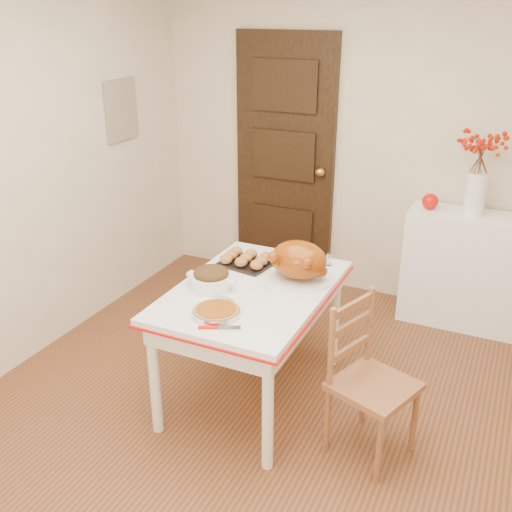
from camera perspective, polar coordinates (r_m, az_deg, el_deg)
The scene contains 18 objects.
floor at distance 3.52m, azimuth 0.54°, elevation -16.29°, with size 3.50×4.00×0.00m, color #572A15.
wall_back at distance 4.72m, azimuth 11.00°, elevation 10.65°, with size 3.50×0.00×2.50m, color beige.
wall_left at distance 3.92m, azimuth -23.45°, elevation 6.65°, with size 0.00×4.00×2.50m, color beige.
door_back at distance 4.96m, azimuth 2.80°, elevation 9.02°, with size 0.85×0.06×2.06m, color black.
photo_board at distance 4.71m, azimuth -12.87°, elevation 13.59°, with size 0.03×0.35×0.45m, color tan.
sideboard at distance 4.63m, azimuth 19.39°, elevation -1.24°, with size 0.86×0.38×0.86m, color white.
kitchen_table at distance 3.58m, azimuth -0.35°, elevation -8.37°, with size 0.84×1.23×0.73m, color white, non-canonical shape.
chair_oak at distance 3.18m, azimuth 11.34°, elevation -11.91°, with size 0.38×0.38×0.87m, color #A5633D, non-canonical shape.
berry_vase at distance 4.40m, azimuth 20.69°, elevation 7.65°, with size 0.33×0.33×0.64m, color white, non-canonical shape.
apple at distance 4.50m, azimuth 16.46°, elevation 5.07°, with size 0.12×0.12×0.12m, color red.
turkey_platter at distance 3.44m, azimuth 4.14°, elevation -0.57°, with size 0.39×0.31×0.25m, color #A33805, non-canonical shape.
pumpkin_pie at distance 3.11m, azimuth -3.84°, elevation -5.29°, with size 0.25×0.25×0.05m, color brown.
stuffing_dish at distance 3.39m, azimuth -4.34°, elevation -2.12°, with size 0.30×0.24×0.12m, color #3D2813, non-canonical shape.
rolls_tray at distance 3.68m, azimuth -0.95°, elevation -0.31°, with size 0.30×0.23×0.08m, color #BF7A3D, non-canonical shape.
pie_server at distance 2.99m, azimuth -3.54°, elevation -6.90°, with size 0.21×0.06×0.01m, color silver, non-canonical shape.
carving_knife at distance 3.31m, azimuth -3.92°, elevation -3.79°, with size 0.24×0.06×0.01m, color silver, non-canonical shape.
drinking_glass at distance 3.75m, azimuth 2.62°, elevation 0.40°, with size 0.06×0.06×0.11m, color white.
shaker_pair at distance 3.70m, azimuth 6.68°, elevation -0.29°, with size 0.08×0.03×0.08m, color white, non-canonical shape.
Camera 1 is at (1.13, -2.47, 2.24)m, focal length 41.45 mm.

